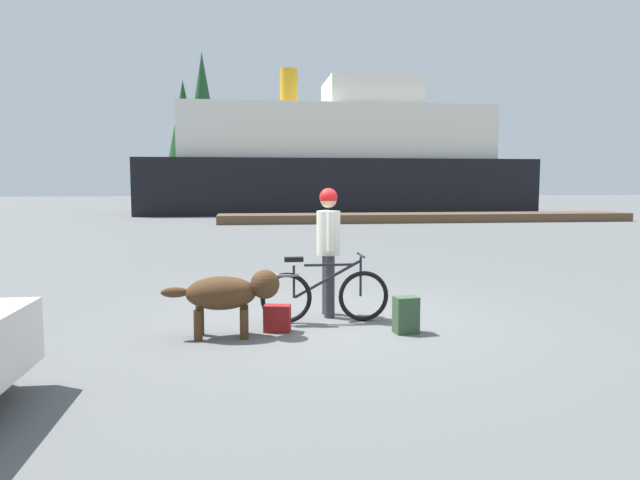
# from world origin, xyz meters

# --- Properties ---
(ground_plane) EXTENTS (160.00, 160.00, 0.00)m
(ground_plane) POSITION_xyz_m (0.00, 0.00, 0.00)
(ground_plane) COLOR #595B5B
(bicycle) EXTENTS (1.68, 0.44, 0.89)m
(bicycle) POSITION_xyz_m (-0.21, -0.12, 0.37)
(bicycle) COLOR black
(bicycle) RESTS_ON ground_plane
(person_cyclist) EXTENTS (0.32, 0.53, 1.74)m
(person_cyclist) POSITION_xyz_m (-0.10, 0.25, 1.05)
(person_cyclist) COLOR #333338
(person_cyclist) RESTS_ON ground_plane
(dog) EXTENTS (1.37, 0.46, 0.79)m
(dog) POSITION_xyz_m (-1.41, -0.68, 0.52)
(dog) COLOR #472D19
(dog) RESTS_ON ground_plane
(backpack) EXTENTS (0.30, 0.24, 0.44)m
(backpack) POSITION_xyz_m (0.70, -0.77, 0.22)
(backpack) COLOR #334C33
(backpack) RESTS_ON ground_plane
(handbag_pannier) EXTENTS (0.35, 0.24, 0.33)m
(handbag_pannier) POSITION_xyz_m (-0.84, -0.51, 0.16)
(handbag_pannier) COLOR maroon
(handbag_pannier) RESTS_ON ground_plane
(dock_pier) EXTENTS (19.72, 2.25, 0.40)m
(dock_pier) POSITION_xyz_m (7.34, 19.10, 0.20)
(dock_pier) COLOR brown
(dock_pier) RESTS_ON ground_plane
(ferry_boat) EXTENTS (23.36, 8.20, 8.85)m
(ferry_boat) POSITION_xyz_m (4.39, 28.79, 3.13)
(ferry_boat) COLOR black
(ferry_boat) RESTS_ON ground_plane
(sailboat_moored) EXTENTS (8.73, 2.44, 7.80)m
(sailboat_moored) POSITION_xyz_m (2.06, 34.37, 0.48)
(sailboat_moored) COLOR navy
(sailboat_moored) RESTS_ON ground_plane
(pine_tree_far_left) EXTENTS (3.23, 3.23, 10.60)m
(pine_tree_far_left) POSITION_xyz_m (-6.46, 43.38, 6.50)
(pine_tree_far_left) COLOR #4C331E
(pine_tree_far_left) RESTS_ON ground_plane
(pine_tree_center) EXTENTS (3.26, 3.26, 13.27)m
(pine_tree_center) POSITION_xyz_m (-4.93, 44.76, 8.28)
(pine_tree_center) COLOR #4C331E
(pine_tree_center) RESTS_ON ground_plane
(pine_tree_far_right) EXTENTS (3.88, 3.88, 8.70)m
(pine_tree_far_right) POSITION_xyz_m (14.54, 44.94, 5.55)
(pine_tree_far_right) COLOR #4C331E
(pine_tree_far_right) RESTS_ON ground_plane
(pine_tree_mid_back) EXTENTS (4.29, 4.29, 10.01)m
(pine_tree_mid_back) POSITION_xyz_m (-6.02, 50.64, 6.48)
(pine_tree_mid_back) COLOR #4C331E
(pine_tree_mid_back) RESTS_ON ground_plane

